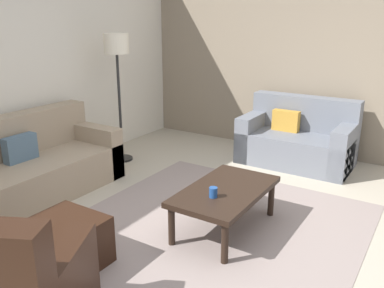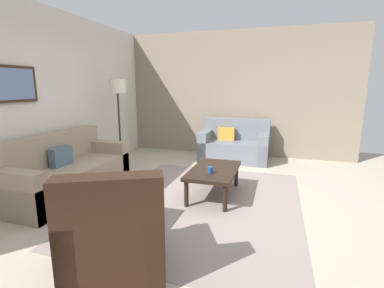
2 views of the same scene
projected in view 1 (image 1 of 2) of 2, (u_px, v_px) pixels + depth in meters
The scene contains 10 objects.
ground_plane at pixel (199, 240), 3.60m from camera, with size 8.00×8.00×0.00m, color #B2A893.
rear_partition at pixel (1, 64), 4.51m from camera, with size 6.00×0.12×2.80m, color silver.
stone_feature_panel at pixel (312, 55), 5.60m from camera, with size 0.12×5.20×2.80m, color gray.
area_rug at pixel (199, 240), 3.60m from camera, with size 3.26×2.61×0.01m, color gray.
couch_main at pixel (24, 170), 4.42m from camera, with size 2.05×0.87×0.88m.
couch_loveseat at pixel (298, 141), 5.47m from camera, with size 0.83×1.45×0.88m.
ottoman at pixel (64, 245), 3.17m from camera, with size 0.56×0.56×0.40m, color black.
coffee_table at pixel (225, 194), 3.70m from camera, with size 1.10×0.64×0.41m.
cup at pixel (213, 192), 3.49m from camera, with size 0.07×0.07×0.09m, color #1E478C.
lamp_standing at pixel (117, 57), 5.22m from camera, with size 0.32×0.32×1.71m.
Camera 1 is at (-2.71, -1.65, 1.91)m, focal length 37.78 mm.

